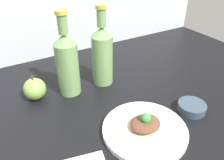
# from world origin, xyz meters

# --- Properties ---
(ground_plane) EXTENTS (1.80, 1.10, 0.04)m
(ground_plane) POSITION_xyz_m (0.00, 0.00, -0.02)
(ground_plane) COLOR black
(plate) EXTENTS (0.25, 0.25, 0.02)m
(plate) POSITION_xyz_m (0.09, -0.11, 0.01)
(plate) COLOR white
(plate) RESTS_ON ground_plane
(plated_food) EXTENTS (0.16, 0.16, 0.05)m
(plated_food) POSITION_xyz_m (0.09, -0.11, 0.03)
(plated_food) COLOR beige
(plated_food) RESTS_ON plate
(cider_bottle_left) EXTENTS (0.08, 0.08, 0.30)m
(cider_bottle_left) POSITION_xyz_m (-0.02, 0.19, 0.12)
(cider_bottle_left) COLOR #729E5B
(cider_bottle_left) RESTS_ON ground_plane
(cider_bottle_right) EXTENTS (0.08, 0.08, 0.30)m
(cider_bottle_right) POSITION_xyz_m (0.12, 0.19, 0.12)
(cider_bottle_right) COLOR #729E5B
(cider_bottle_right) RESTS_ON ground_plane
(apple) EXTENTS (0.08, 0.08, 0.09)m
(apple) POSITION_xyz_m (-0.14, 0.22, 0.04)
(apple) COLOR #84B74C
(apple) RESTS_ON ground_plane
(dipping_bowl) EXTENTS (0.09, 0.09, 0.03)m
(dipping_bowl) POSITION_xyz_m (0.29, -0.11, 0.01)
(dipping_bowl) COLOR #384756
(dipping_bowl) RESTS_ON ground_plane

